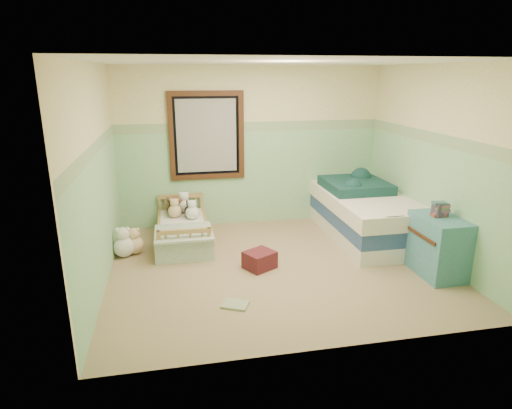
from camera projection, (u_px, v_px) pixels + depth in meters
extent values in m
cube|color=#9A8359|center=(277.00, 267.00, 5.60)|extent=(4.20, 3.60, 0.02)
cube|color=white|center=(280.00, 61.00, 4.88)|extent=(4.20, 3.60, 0.02)
cube|color=beige|center=(251.00, 147.00, 6.93)|extent=(4.20, 0.04, 2.50)
cube|color=beige|center=(332.00, 217.00, 3.55)|extent=(4.20, 0.04, 2.50)
cube|color=beige|center=(96.00, 179.00, 4.85)|extent=(0.04, 3.60, 2.50)
cube|color=beige|center=(436.00, 164.00, 5.63)|extent=(0.04, 3.60, 2.50)
cube|color=#7EBE83|center=(251.00, 178.00, 7.06)|extent=(4.20, 0.01, 1.50)
cube|color=#407747|center=(251.00, 127.00, 6.82)|extent=(4.20, 0.01, 0.15)
cube|color=#412110|center=(207.00, 136.00, 6.70)|extent=(1.16, 0.06, 1.36)
cube|color=#B9B9B3|center=(207.00, 136.00, 6.71)|extent=(0.92, 0.01, 1.12)
cube|color=#977549|center=(183.00, 237.00, 6.35)|extent=(0.71, 1.42, 0.18)
cube|color=white|center=(183.00, 227.00, 6.30)|extent=(0.65, 1.36, 0.12)
cube|color=#648CBC|center=(184.00, 233.00, 5.87)|extent=(0.77, 0.71, 0.03)
sphere|color=brown|center=(171.00, 208.00, 6.70)|extent=(0.18, 0.18, 0.18)
sphere|color=white|center=(184.00, 206.00, 6.73)|extent=(0.22, 0.22, 0.22)
sphere|color=beige|center=(175.00, 211.00, 6.50)|extent=(0.20, 0.20, 0.20)
sphere|color=black|center=(190.00, 211.00, 6.55)|extent=(0.18, 0.18, 0.18)
sphere|color=white|center=(124.00, 247.00, 5.85)|extent=(0.28, 0.28, 0.28)
sphere|color=beige|center=(135.00, 245.00, 5.95)|extent=(0.25, 0.25, 0.25)
cube|color=white|center=(364.00, 229.00, 6.59)|extent=(1.06, 2.12, 0.22)
cube|color=navy|center=(365.00, 216.00, 6.53)|extent=(1.06, 2.12, 0.22)
cube|color=white|center=(366.00, 201.00, 6.47)|extent=(1.10, 2.16, 0.22)
cube|color=black|center=(355.00, 185.00, 6.69)|extent=(0.90, 0.96, 0.14)
cube|color=#41717E|center=(438.00, 246.00, 5.28)|extent=(0.46, 0.73, 0.73)
cube|color=brown|center=(440.00, 210.00, 5.19)|extent=(0.18, 0.15, 0.16)
cube|color=maroon|center=(260.00, 260.00, 5.51)|extent=(0.46, 0.44, 0.22)
cube|color=#D6CF48|center=(235.00, 304.00, 4.64)|extent=(0.34, 0.31, 0.03)
sphere|color=brown|center=(180.00, 208.00, 6.71)|extent=(0.17, 0.17, 0.17)
sphere|color=black|center=(173.00, 210.00, 6.59)|extent=(0.17, 0.17, 0.17)
sphere|color=white|center=(192.00, 213.00, 6.43)|extent=(0.20, 0.20, 0.20)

